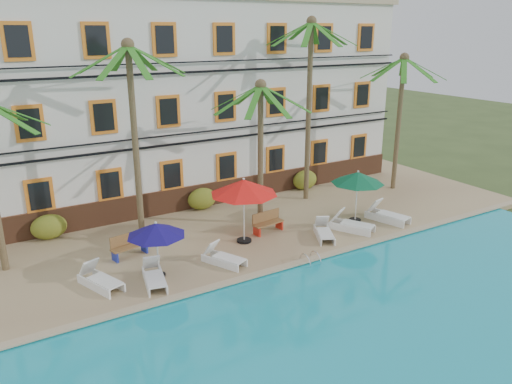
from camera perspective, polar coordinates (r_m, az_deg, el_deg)
ground at (r=20.14m, az=2.24°, el=-8.12°), size 100.00×100.00×0.00m
pool_deck at (r=24.06m, az=-4.29°, el=-3.32°), size 30.00×12.00×0.25m
swimming_pool at (r=15.55m, az=17.19°, el=-17.27°), size 26.00×12.00×0.20m
pool_coping at (r=19.35m, az=3.73°, el=-8.38°), size 30.00×0.35×0.06m
hotel_building at (r=27.18m, az=-9.40°, el=10.44°), size 25.40×6.44×10.22m
palm_b at (r=20.45m, az=-13.86°, el=8.31°), size 4.48×4.48×8.35m
palm_c at (r=22.20m, az=0.52°, el=6.95°), size 4.48×4.48×6.62m
palm_d at (r=25.63m, az=6.12°, el=11.79°), size 4.48×4.48×9.26m
palm_e at (r=28.53m, az=16.17°, el=9.77°), size 4.48×4.48×7.48m
shrub_left at (r=23.27m, az=-22.59°, el=-3.70°), size 1.50×0.90×1.10m
shrub_mid at (r=25.14m, az=-6.19°, el=-0.78°), size 1.50×0.90×1.10m
shrub_right at (r=28.27m, az=5.61°, el=1.39°), size 1.50×0.90×1.10m
umbrella_blue at (r=18.20m, az=-11.35°, el=-4.26°), size 2.14×2.14×2.15m
umbrella_red at (r=20.58m, az=-1.41°, el=0.54°), size 2.85×2.85×2.85m
umbrella_green at (r=23.48m, az=11.55°, el=1.58°), size 2.47×2.47×2.47m
lounger_a at (r=18.59m, az=-17.41°, el=-9.50°), size 1.30×2.03×0.91m
lounger_b at (r=18.34m, az=-11.56°, el=-9.41°), size 1.04×1.97×0.88m
lounger_c at (r=19.44m, az=-3.78°, el=-7.45°), size 1.34×1.89×0.84m
lounger_d at (r=21.93m, az=7.78°, el=-4.50°), size 1.40×1.89×0.85m
lounger_e at (r=22.87m, az=10.76°, el=-3.60°), size 1.58×2.10×0.95m
lounger_f at (r=24.36m, az=14.72°, el=-2.51°), size 1.26×2.18×0.97m
bench_left at (r=20.59m, az=-14.37°, el=-5.90°), size 1.56×0.76×0.93m
bench_right at (r=22.28m, az=1.29°, el=-3.42°), size 1.55×0.66×0.93m
pool_ladder at (r=19.80m, az=6.21°, el=-7.89°), size 0.54×0.74×0.74m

